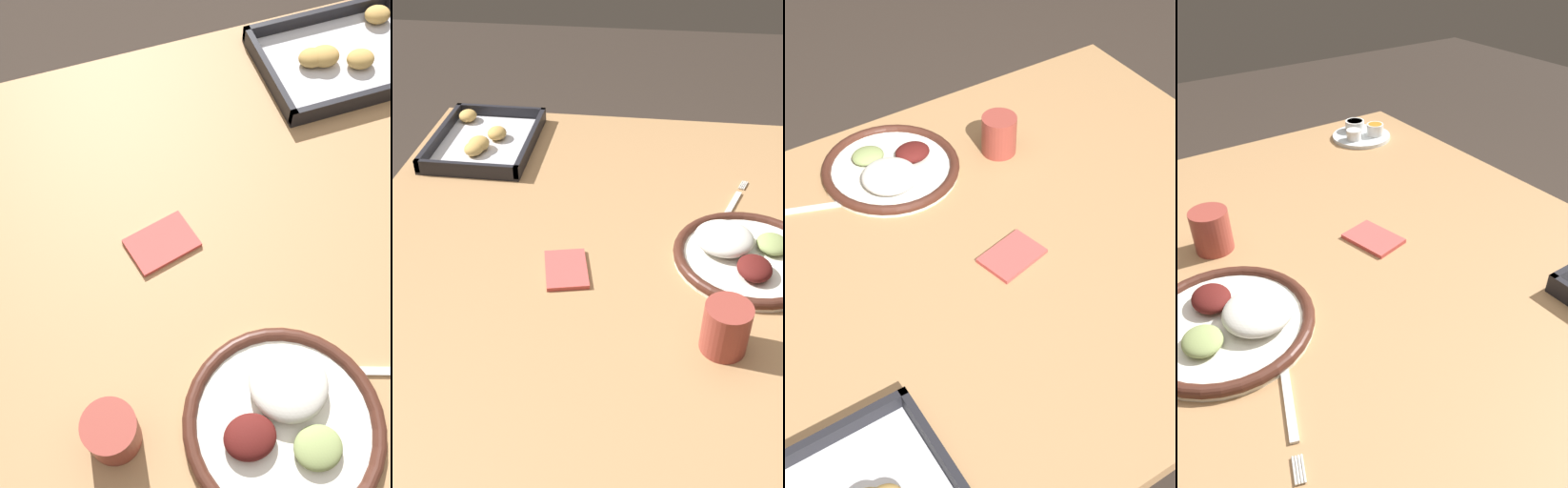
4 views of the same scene
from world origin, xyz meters
TOP-DOWN VIEW (x-y plane):
  - ground_plane at (0.00, 0.00)m, footprint 8.00×8.00m
  - dining_table at (0.00, 0.00)m, footprint 1.26×0.94m
  - dinner_plate at (0.04, -0.29)m, footprint 0.28×0.28m
  - fork at (0.22, -0.28)m, footprint 0.19×0.08m
  - drinking_cup at (-0.18, -0.23)m, footprint 0.07×0.07m
  - napkin at (-0.03, 0.03)m, footprint 0.12×0.10m

SIDE VIEW (x-z plane):
  - ground_plane at x=0.00m, z-range 0.00..0.00m
  - dining_table at x=0.00m, z-range 0.28..1.03m
  - fork at x=0.22m, z-range 0.75..0.76m
  - napkin at x=-0.03m, z-range 0.75..0.76m
  - dinner_plate at x=0.04m, z-range 0.74..0.79m
  - drinking_cup at x=-0.18m, z-range 0.75..0.83m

